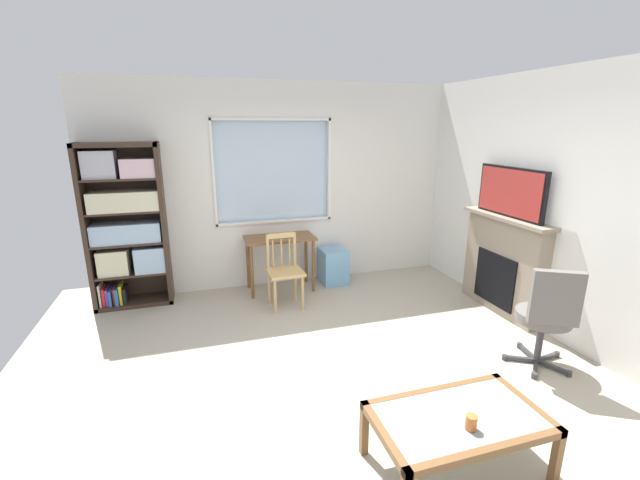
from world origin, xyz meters
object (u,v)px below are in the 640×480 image
(coffee_table, at_px, (458,422))
(sippy_cup, at_px, (471,422))
(desk_under_window, at_px, (280,246))
(fireplace, at_px, (503,264))
(plastic_drawer_unit, at_px, (333,266))
(office_chair, at_px, (547,313))
(wooden_chair, at_px, (284,270))
(bookshelf, at_px, (126,223))
(tv, at_px, (511,192))

(coffee_table, relative_size, sippy_cup, 12.13)
(desk_under_window, xyz_separation_m, sippy_cup, (0.45, -3.44, -0.17))
(fireplace, xyz_separation_m, coffee_table, (-1.92, -1.91, -0.24))
(plastic_drawer_unit, distance_m, coffee_table, 3.38)
(office_chair, bearing_deg, wooden_chair, 133.55)
(bookshelf, distance_m, coffee_table, 4.18)
(bookshelf, xyz_separation_m, sippy_cup, (2.29, -3.54, -0.58))
(sippy_cup, bearing_deg, plastic_drawer_unit, 84.85)
(wooden_chair, distance_m, coffee_table, 2.85)
(office_chair, bearing_deg, sippy_cup, -148.51)
(bookshelf, xyz_separation_m, plastic_drawer_unit, (2.61, -0.06, -0.79))
(tv, bearing_deg, plastic_drawer_unit, 137.75)
(wooden_chair, relative_size, tv, 0.91)
(plastic_drawer_unit, relative_size, fireplace, 0.39)
(wooden_chair, bearing_deg, bookshelf, 160.81)
(desk_under_window, height_order, plastic_drawer_unit, desk_under_window)
(desk_under_window, xyz_separation_m, coffee_table, (0.46, -3.31, -0.27))
(wooden_chair, height_order, plastic_drawer_unit, wooden_chair)
(bookshelf, xyz_separation_m, desk_under_window, (1.84, -0.11, -0.41))
(tv, bearing_deg, office_chair, -112.44)
(fireplace, relative_size, office_chair, 1.27)
(plastic_drawer_unit, height_order, office_chair, office_chair)
(office_chair, distance_m, coffee_table, 1.63)
(bookshelf, bearing_deg, wooden_chair, -19.19)
(wooden_chair, relative_size, plastic_drawer_unit, 1.84)
(bookshelf, xyz_separation_m, office_chair, (3.73, -2.66, -0.48))
(plastic_drawer_unit, bearing_deg, bookshelf, 178.76)
(fireplace, bearing_deg, desk_under_window, 149.56)
(bookshelf, bearing_deg, coffee_table, -56.12)
(fireplace, height_order, sippy_cup, fireplace)
(plastic_drawer_unit, relative_size, office_chair, 0.49)
(wooden_chair, xyz_separation_m, fireplace, (2.44, -0.89, 0.12))
(desk_under_window, bearing_deg, sippy_cup, -82.47)
(bookshelf, xyz_separation_m, tv, (4.20, -1.51, 0.41))
(plastic_drawer_unit, distance_m, tv, 2.47)
(wooden_chair, distance_m, tv, 2.76)
(tv, distance_m, office_chair, 1.53)
(wooden_chair, distance_m, office_chair, 2.82)
(desk_under_window, bearing_deg, fireplace, -30.44)
(coffee_table, bearing_deg, plastic_drawer_unit, 84.75)
(wooden_chair, relative_size, office_chair, 0.90)
(desk_under_window, relative_size, plastic_drawer_unit, 1.87)
(desk_under_window, bearing_deg, coffee_table, -82.11)
(wooden_chair, relative_size, sippy_cup, 10.00)
(wooden_chair, bearing_deg, desk_under_window, 83.88)
(plastic_drawer_unit, height_order, sippy_cup, sippy_cup)
(fireplace, xyz_separation_m, sippy_cup, (-1.93, -2.04, -0.14))
(desk_under_window, bearing_deg, office_chair, -53.57)
(fireplace, xyz_separation_m, tv, (-0.02, 0.00, 0.86))
(office_chair, bearing_deg, desk_under_window, 126.43)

